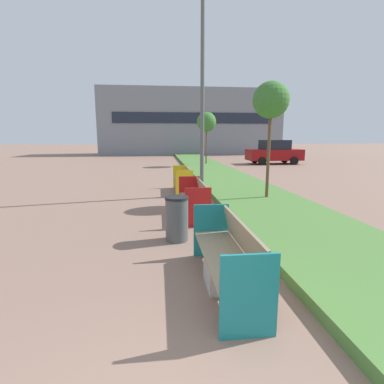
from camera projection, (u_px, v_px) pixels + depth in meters
planter_grass_strip at (232, 183)px, 13.18m from camera, size 2.80×120.00×0.18m
building_backdrop at (190, 122)px, 36.82m from camera, size 21.54×5.55×7.67m
bench_teal_frame at (228, 261)px, 4.21m from camera, size 0.65×2.30×0.94m
bench_red_frame at (195, 202)px, 8.03m from camera, size 0.65×2.08×0.94m
bench_yellow_frame at (183, 182)px, 11.57m from camera, size 0.65×1.95×0.94m
litter_bin at (177, 219)px, 6.10m from camera, size 0.48×0.48×0.91m
street_lamp_post at (202, 82)px, 10.26m from camera, size 0.24×0.44×7.13m
sapling_tree_near at (271, 101)px, 9.18m from camera, size 1.12×1.12×3.78m
sapling_tree_far at (206, 122)px, 21.45m from camera, size 1.39×1.39×3.85m
parked_car_distant at (274, 152)px, 23.39m from camera, size 4.23×2.00×1.86m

